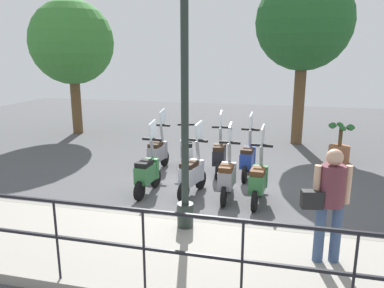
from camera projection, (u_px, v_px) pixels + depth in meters
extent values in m
plane|color=#4C4C4F|center=(211.00, 186.00, 8.48)|extent=(28.00, 28.00, 0.00)
cube|color=gray|center=(170.00, 255.00, 5.45)|extent=(2.20, 20.00, 0.15)
cube|color=gray|center=(188.00, 224.00, 6.44)|extent=(0.10, 20.00, 0.15)
cube|color=black|center=(142.00, 210.00, 4.24)|extent=(0.04, 16.00, 0.04)
cube|color=black|center=(144.00, 248.00, 4.35)|extent=(0.04, 16.00, 0.04)
cylinder|color=black|center=(354.00, 280.00, 3.83)|extent=(0.03, 0.03, 1.05)
cylinder|color=black|center=(242.00, 265.00, 4.10)|extent=(0.03, 0.03, 1.05)
cylinder|color=black|center=(144.00, 252.00, 4.36)|extent=(0.03, 0.03, 1.05)
cylinder|color=black|center=(57.00, 241.00, 4.63)|extent=(0.03, 0.03, 1.05)
cylinder|color=#232D28|center=(185.00, 215.00, 6.13)|extent=(0.26, 0.26, 0.40)
cylinder|color=#232D28|center=(185.00, 95.00, 5.66)|extent=(0.12, 0.12, 4.34)
cylinder|color=#384C70|center=(336.00, 234.00, 5.05)|extent=(0.14, 0.14, 0.82)
cylinder|color=#384C70|center=(319.00, 233.00, 5.06)|extent=(0.14, 0.14, 0.82)
cylinder|color=brown|center=(332.00, 186.00, 4.89)|extent=(0.38, 0.38, 0.55)
sphere|color=tan|center=(335.00, 157.00, 4.80)|extent=(0.22, 0.22, 0.22)
cylinder|color=tan|center=(348.00, 185.00, 4.88)|extent=(0.09, 0.09, 0.52)
cylinder|color=tan|center=(317.00, 184.00, 4.90)|extent=(0.09, 0.09, 0.52)
cube|color=black|center=(312.00, 199.00, 4.89)|extent=(0.19, 0.30, 0.24)
cylinder|color=brown|center=(76.00, 104.00, 13.81)|extent=(0.36, 0.36, 2.19)
sphere|color=#387A33|center=(72.00, 42.00, 13.29)|extent=(2.97, 2.97, 2.97)
cylinder|color=brown|center=(299.00, 102.00, 12.13)|extent=(0.36, 0.36, 2.75)
sphere|color=#235B28|center=(304.00, 22.00, 11.54)|extent=(3.00, 3.00, 3.00)
cylinder|color=#9E5B3D|center=(339.00, 154.00, 10.29)|extent=(0.56, 0.56, 0.45)
cylinder|color=brown|center=(340.00, 137.00, 10.17)|extent=(0.10, 0.10, 0.50)
ellipsoid|color=#235B28|center=(340.00, 125.00, 10.34)|extent=(0.56, 0.16, 0.10)
ellipsoid|color=#235B28|center=(343.00, 128.00, 9.87)|extent=(0.56, 0.16, 0.10)
ellipsoid|color=#235B28|center=(332.00, 126.00, 10.16)|extent=(0.56, 0.16, 0.10)
ellipsoid|color=#235B28|center=(351.00, 127.00, 10.04)|extent=(0.56, 0.16, 0.10)
ellipsoid|color=#235B28|center=(334.00, 125.00, 10.31)|extent=(0.56, 0.16, 0.10)
ellipsoid|color=#235B28|center=(350.00, 128.00, 9.89)|extent=(0.56, 0.16, 0.10)
cylinder|color=black|center=(261.00, 187.00, 7.85)|extent=(0.41, 0.11, 0.40)
cylinder|color=black|center=(255.00, 201.00, 7.09)|extent=(0.41, 0.11, 0.40)
cube|color=#2D6B38|center=(258.00, 182.00, 7.33)|extent=(0.62, 0.33, 0.36)
cube|color=#2D6B38|center=(260.00, 176.00, 7.59)|extent=(0.14, 0.31, 0.44)
cube|color=#4C2D19|center=(258.00, 171.00, 7.21)|extent=(0.42, 0.29, 0.10)
cylinder|color=gray|center=(261.00, 159.00, 7.56)|extent=(0.19, 0.08, 0.55)
cube|color=black|center=(262.00, 145.00, 7.49)|extent=(0.10, 0.44, 0.05)
cube|color=silver|center=(263.00, 135.00, 7.50)|extent=(0.39, 0.06, 0.42)
cylinder|color=black|center=(230.00, 183.00, 8.09)|extent=(0.40, 0.08, 0.40)
cylinder|color=black|center=(224.00, 197.00, 7.31)|extent=(0.40, 0.08, 0.40)
cube|color=gray|center=(227.00, 178.00, 7.55)|extent=(0.60, 0.28, 0.36)
cube|color=gray|center=(229.00, 172.00, 7.82)|extent=(0.12, 0.30, 0.44)
cube|color=#4C2D19|center=(226.00, 168.00, 7.43)|extent=(0.40, 0.26, 0.10)
cylinder|color=gray|center=(229.00, 155.00, 7.79)|extent=(0.18, 0.07, 0.55)
cube|color=black|center=(230.00, 143.00, 7.73)|extent=(0.06, 0.44, 0.05)
cube|color=silver|center=(230.00, 133.00, 7.73)|extent=(0.39, 0.03, 0.42)
cylinder|color=black|center=(201.00, 180.00, 8.27)|extent=(0.41, 0.17, 0.40)
cylinder|color=black|center=(183.00, 192.00, 7.55)|extent=(0.41, 0.17, 0.40)
cube|color=#B7BCC6|center=(191.00, 174.00, 7.77)|extent=(0.65, 0.40, 0.36)
cube|color=#B7BCC6|center=(197.00, 169.00, 8.02)|extent=(0.18, 0.32, 0.44)
cube|color=black|center=(189.00, 164.00, 7.66)|extent=(0.45, 0.34, 0.10)
cylinder|color=gray|center=(198.00, 153.00, 7.99)|extent=(0.19, 0.11, 0.55)
cube|color=black|center=(198.00, 140.00, 7.92)|extent=(0.15, 0.44, 0.05)
cube|color=silver|center=(199.00, 131.00, 7.93)|extent=(0.39, 0.11, 0.42)
cylinder|color=black|center=(156.00, 178.00, 8.37)|extent=(0.40, 0.11, 0.40)
cylinder|color=black|center=(139.00, 191.00, 7.61)|extent=(0.40, 0.11, 0.40)
cube|color=#2D6B38|center=(146.00, 173.00, 7.85)|extent=(0.62, 0.32, 0.36)
cube|color=#2D6B38|center=(152.00, 168.00, 8.11)|extent=(0.14, 0.31, 0.44)
cube|color=black|center=(144.00, 163.00, 7.73)|extent=(0.42, 0.29, 0.10)
cylinder|color=gray|center=(152.00, 152.00, 8.08)|extent=(0.19, 0.08, 0.55)
cube|color=black|center=(152.00, 139.00, 8.02)|extent=(0.09, 0.44, 0.05)
cube|color=silver|center=(153.00, 130.00, 8.02)|extent=(0.39, 0.06, 0.42)
cylinder|color=black|center=(250.00, 165.00, 9.41)|extent=(0.40, 0.10, 0.40)
cylinder|color=black|center=(245.00, 174.00, 8.64)|extent=(0.40, 0.10, 0.40)
cube|color=navy|center=(247.00, 159.00, 8.88)|extent=(0.62, 0.32, 0.36)
cube|color=navy|center=(249.00, 155.00, 9.14)|extent=(0.14, 0.31, 0.44)
cube|color=black|center=(247.00, 150.00, 8.76)|extent=(0.42, 0.28, 0.10)
cylinder|color=gray|center=(250.00, 141.00, 9.11)|extent=(0.19, 0.08, 0.55)
cube|color=black|center=(251.00, 129.00, 9.05)|extent=(0.09, 0.44, 0.05)
cube|color=silver|center=(251.00, 121.00, 9.05)|extent=(0.39, 0.05, 0.42)
cylinder|color=black|center=(221.00, 161.00, 9.69)|extent=(0.41, 0.11, 0.40)
cylinder|color=black|center=(218.00, 171.00, 8.89)|extent=(0.41, 0.11, 0.40)
cube|color=black|center=(219.00, 156.00, 9.14)|extent=(0.62, 0.33, 0.36)
cube|color=black|center=(220.00, 152.00, 9.41)|extent=(0.14, 0.31, 0.44)
cube|color=black|center=(219.00, 148.00, 9.02)|extent=(0.42, 0.29, 0.10)
cylinder|color=gray|center=(220.00, 138.00, 9.39)|extent=(0.19, 0.08, 0.55)
cube|color=black|center=(221.00, 127.00, 9.32)|extent=(0.10, 0.44, 0.05)
cube|color=silver|center=(221.00, 119.00, 9.33)|extent=(0.39, 0.06, 0.42)
cylinder|color=black|center=(186.00, 157.00, 10.05)|extent=(0.41, 0.19, 0.40)
cylinder|color=black|center=(187.00, 167.00, 9.24)|extent=(0.41, 0.19, 0.40)
cube|color=#B7BCC6|center=(187.00, 152.00, 9.49)|extent=(0.66, 0.44, 0.36)
cube|color=#B7BCC6|center=(186.00, 149.00, 9.77)|extent=(0.20, 0.32, 0.44)
cube|color=black|center=(187.00, 144.00, 9.37)|extent=(0.46, 0.37, 0.10)
cylinder|color=gray|center=(186.00, 135.00, 9.74)|extent=(0.20, 0.12, 0.55)
cube|color=black|center=(186.00, 124.00, 9.68)|extent=(0.19, 0.44, 0.05)
cube|color=silver|center=(186.00, 116.00, 9.69)|extent=(0.38, 0.14, 0.42)
cylinder|color=black|center=(165.00, 158.00, 9.94)|extent=(0.41, 0.11, 0.40)
cylinder|color=black|center=(152.00, 167.00, 9.18)|extent=(0.41, 0.11, 0.40)
cube|color=gray|center=(157.00, 153.00, 9.42)|extent=(0.62, 0.33, 0.36)
cube|color=gray|center=(161.00, 149.00, 9.68)|extent=(0.15, 0.31, 0.44)
cube|color=black|center=(156.00, 145.00, 9.30)|extent=(0.42, 0.29, 0.10)
cylinder|color=gray|center=(162.00, 136.00, 9.65)|extent=(0.19, 0.09, 0.55)
cube|color=black|center=(162.00, 125.00, 9.58)|extent=(0.10, 0.44, 0.05)
cube|color=silver|center=(163.00, 117.00, 9.59)|extent=(0.39, 0.06, 0.42)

